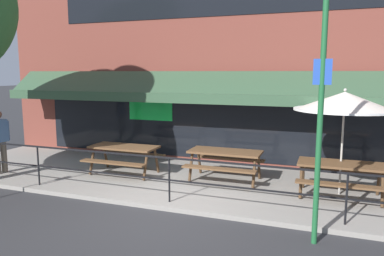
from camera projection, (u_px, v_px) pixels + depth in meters
The scene contains 9 objects.
ground_plane at pixel (164, 211), 7.66m from camera, with size 120.00×120.00×0.00m, color #2D2D30.
patio_deck at pixel (196, 182), 9.51m from camera, with size 15.00×4.00×0.10m, color gray.
restaurant_building at pixel (222, 45), 11.04m from camera, with size 15.00×1.60×7.30m.
patio_railing at pixel (169, 170), 7.82m from camera, with size 13.84×0.04×0.97m.
picnic_table_left at pixel (124, 152), 10.00m from camera, with size 1.80×1.42×0.76m.
picnic_table_centre at pixel (225, 157), 9.40m from camera, with size 1.80×1.42×0.76m.
picnic_table_right at pixel (341, 170), 8.12m from camera, with size 1.80×1.42×0.76m.
patio_umbrella_right at pixel (345, 102), 8.09m from camera, with size 2.14×2.14×2.38m.
street_sign_pole at pixel (320, 123), 5.93m from camera, with size 0.28×0.09×3.92m.
Camera 1 is at (3.08, -6.67, 2.82)m, focal length 35.00 mm.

